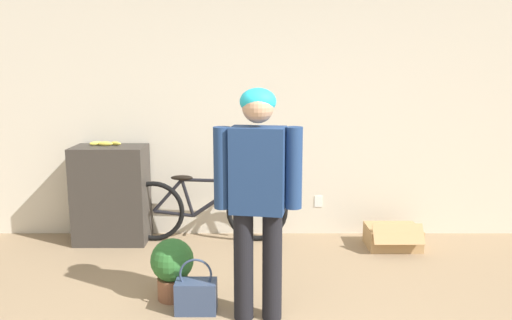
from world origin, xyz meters
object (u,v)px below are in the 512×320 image
at_px(handbag, 194,295).
at_px(potted_plant, 170,266).
at_px(bicycle, 203,209).
at_px(person, 256,185).
at_px(cardboard_box, 391,237).
at_px(banana, 103,144).

height_order(handbag, potted_plant, potted_plant).
bearing_deg(bicycle, person, -71.44).
bearing_deg(potted_plant, person, -24.91).
distance_m(bicycle, potted_plant, 1.29).
distance_m(bicycle, cardboard_box, 1.86).
height_order(person, potted_plant, person).
relative_size(cardboard_box, potted_plant, 1.07).
distance_m(handbag, cardboard_box, 2.19).
relative_size(person, potted_plant, 3.41).
distance_m(banana, potted_plant, 1.74).
xyz_separation_m(person, bicycle, (-0.52, 1.58, -0.62)).
bearing_deg(cardboard_box, person, -133.33).
xyz_separation_m(bicycle, potted_plant, (-0.12, -1.28, -0.07)).
distance_m(banana, handbag, 2.06).
bearing_deg(person, potted_plant, 164.89).
distance_m(cardboard_box, potted_plant, 2.25).
bearing_deg(cardboard_box, potted_plant, -150.70).
xyz_separation_m(cardboard_box, potted_plant, (-1.96, -1.10, 0.15)).
xyz_separation_m(bicycle, cardboard_box, (1.84, -0.18, -0.23)).
relative_size(person, handbag, 3.98).
bearing_deg(cardboard_box, bicycle, 174.27).
bearing_deg(handbag, bicycle, 93.13).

